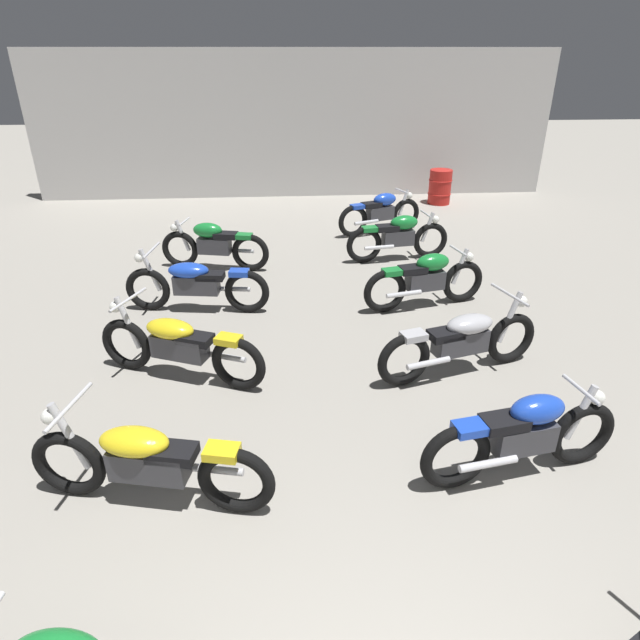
# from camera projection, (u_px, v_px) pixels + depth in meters

# --- Properties ---
(back_wall) EXTENTS (13.32, 0.24, 3.60)m
(back_wall) POSITION_uv_depth(u_px,v_px,m) (295.00, 125.00, 13.87)
(back_wall) COLOR #BCBAB7
(back_wall) RESTS_ON ground
(motorcycle_left_row_1) EXTENTS (2.14, 0.75, 0.97)m
(motorcycle_left_row_1) POSITION_uv_depth(u_px,v_px,m) (148.00, 461.00, 4.55)
(motorcycle_left_row_1) COLOR black
(motorcycle_left_row_1) RESTS_ON ground
(motorcycle_left_row_2) EXTENTS (2.05, 1.01, 0.97)m
(motorcycle_left_row_2) POSITION_uv_depth(u_px,v_px,m) (179.00, 345.00, 6.33)
(motorcycle_left_row_2) COLOR black
(motorcycle_left_row_2) RESTS_ON ground
(motorcycle_left_row_3) EXTENTS (2.17, 0.68, 0.97)m
(motorcycle_left_row_3) POSITION_uv_depth(u_px,v_px,m) (196.00, 283.00, 8.00)
(motorcycle_left_row_3) COLOR black
(motorcycle_left_row_3) RESTS_ON ground
(motorcycle_left_row_4) EXTENTS (1.95, 0.61, 0.88)m
(motorcycle_left_row_4) POSITION_uv_depth(u_px,v_px,m) (214.00, 244.00, 9.57)
(motorcycle_left_row_4) COLOR black
(motorcycle_left_row_4) RESTS_ON ground
(motorcycle_right_row_1) EXTENTS (1.96, 0.61, 0.88)m
(motorcycle_right_row_1) POSITION_uv_depth(u_px,v_px,m) (524.00, 434.00, 4.86)
(motorcycle_right_row_1) COLOR black
(motorcycle_right_row_1) RESTS_ON ground
(motorcycle_right_row_2) EXTENTS (2.12, 0.87, 0.97)m
(motorcycle_right_row_2) POSITION_uv_depth(u_px,v_px,m) (462.00, 340.00, 6.44)
(motorcycle_right_row_2) COLOR black
(motorcycle_right_row_2) RESTS_ON ground
(motorcycle_right_row_3) EXTENTS (1.95, 0.65, 0.88)m
(motorcycle_right_row_3) POSITION_uv_depth(u_px,v_px,m) (426.00, 279.00, 8.14)
(motorcycle_right_row_3) COLOR black
(motorcycle_right_row_3) RESTS_ON ground
(motorcycle_right_row_4) EXTENTS (1.97, 0.57, 0.88)m
(motorcycle_right_row_4) POSITION_uv_depth(u_px,v_px,m) (399.00, 236.00, 9.98)
(motorcycle_right_row_4) COLOR black
(motorcycle_right_row_4) RESTS_ON ground
(motorcycle_right_row_5) EXTENTS (1.88, 0.81, 0.88)m
(motorcycle_right_row_5) POSITION_uv_depth(u_px,v_px,m) (381.00, 212.00, 11.48)
(motorcycle_right_row_5) COLOR black
(motorcycle_right_row_5) RESTS_ON ground
(oil_drum) EXTENTS (0.59, 0.59, 0.85)m
(oil_drum) POSITION_uv_depth(u_px,v_px,m) (440.00, 187.00, 13.70)
(oil_drum) COLOR red
(oil_drum) RESTS_ON ground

